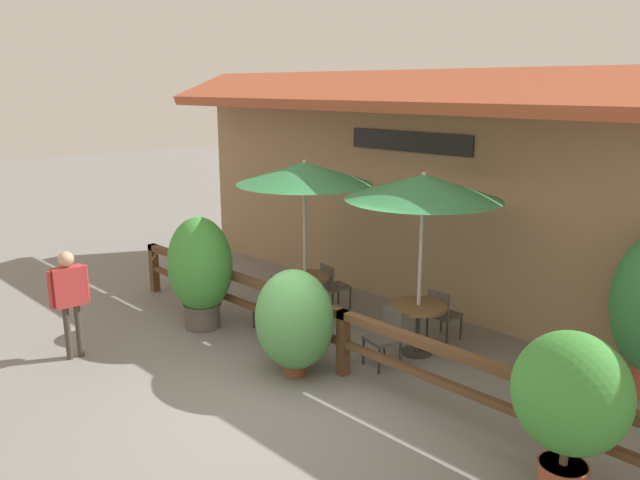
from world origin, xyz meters
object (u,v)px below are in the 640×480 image
Objects in this scene: chair_near_streetside at (273,301)px; patio_umbrella_middle at (423,187)px; dining_table_middle at (418,315)px; dining_table_near at (305,285)px; patio_umbrella_near at (304,173)px; chair_middle_wallside at (442,313)px; chair_middle_streetside at (386,335)px; potted_plant_small_flowering at (570,398)px; potted_plant_broad_leaf at (200,269)px; chair_near_wallside at (333,284)px; pedestrian at (69,290)px; potted_plant_tall_tropical at (294,320)px.

chair_near_streetside is 3.24m from patio_umbrella_middle.
dining_table_near is at bearing -174.46° from dining_table_middle.
chair_near_streetside is at bearing -95.67° from dining_table_near.
patio_umbrella_near is 3.18m from chair_middle_wallside.
chair_middle_streetside is at bearing -95.53° from patio_umbrella_middle.
patio_umbrella_near reaches higher than chair_middle_streetside.
patio_umbrella_near is 3.25× the size of dining_table_middle.
patio_umbrella_middle is (2.26, 0.22, 0.00)m from patio_umbrella_near.
dining_table_near is 0.69m from chair_near_streetside.
dining_table_middle is 0.69m from chair_middle_streetside.
potted_plant_broad_leaf is at bearing -179.62° from potted_plant_small_flowering.
chair_near_streetside reaches higher than dining_table_middle.
chair_middle_streetside reaches higher than dining_table_near.
potted_plant_small_flowering is at bearing 143.28° from chair_middle_wallside.
patio_umbrella_near reaches higher than chair_middle_wallside.
chair_near_wallside is at bearing 168.51° from dining_table_middle.
patio_umbrella_near is at bearing 22.31° from chair_middle_wallside.
potted_plant_tall_tropical is at bearing -47.97° from pedestrian.
pedestrian is at bearing -108.76° from patio_umbrella_near.
potted_plant_broad_leaf is at bearing -121.02° from dining_table_near.
chair_middle_streetside is (2.26, 0.23, 0.00)m from chair_near_streetside.
dining_table_near is 0.56× the size of potted_plant_tall_tropical.
potted_plant_small_flowering is (5.31, -1.47, 0.44)m from dining_table_near.
chair_middle_streetside is 3.33m from potted_plant_small_flowering.
chair_near_wallside is 4.45m from pedestrian.
patio_umbrella_near is at bearing -12.80° from pedestrian.
pedestrian reaches higher than chair_middle_wallside.
dining_table_middle is at bearing -36.56° from pedestrian.
dining_table_near is at bearing 22.31° from chair_middle_wallside.
dining_table_near is 0.69m from chair_near_wallside.
pedestrian reaches higher than chair_near_wallside.
chair_near_wallside is 2.30m from dining_table_middle.
potted_plant_small_flowering is at bearing -28.91° from dining_table_middle.
chair_near_wallside is 2.23m from chair_middle_wallside.
chair_near_wallside reaches higher than dining_table_middle.
pedestrian is at bearing 52.94° from chair_middle_wallside.
chair_near_streetside is 0.51× the size of pedestrian.
chair_middle_wallside is at bearing -31.78° from pedestrian.
potted_plant_broad_leaf is 2.41m from potted_plant_tall_tropical.
patio_umbrella_middle reaches higher than chair_middle_wallside.
chair_near_streetside is 1.84m from potted_plant_tall_tropical.
patio_umbrella_middle is 1.46× the size of potted_plant_broad_leaf.
potted_plant_tall_tropical is (1.50, -1.59, 0.20)m from dining_table_near.
chair_middle_wallside is (-0.02, 0.67, -2.08)m from patio_umbrella_middle.
potted_plant_small_flowering is at bearing 169.54° from chair_near_wallside.
chair_middle_streetside is at bearing 8.78° from chair_near_streetside.
patio_umbrella_middle reaches higher than chair_near_wallside.
potted_plant_tall_tropical reaches higher than chair_near_wallside.
chair_middle_wallside is 3.99m from potted_plant_broad_leaf.
pedestrian is at bearing -143.94° from potted_plant_tall_tropical.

